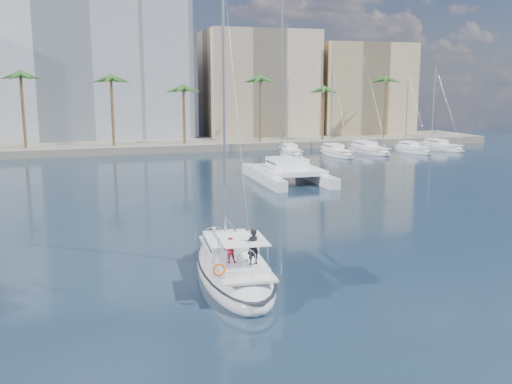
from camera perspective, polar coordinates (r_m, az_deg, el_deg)
name	(u,v)px	position (r m, az deg, el deg)	size (l,w,h in m)	color
ground	(252,256)	(35.77, -0.39, -6.37)	(160.00, 160.00, 0.00)	black
quay	(146,146)	(94.79, -10.98, 4.55)	(120.00, 14.00, 1.20)	gray
building_modern	(65,63)	(105.85, -18.58, 12.09)	(42.00, 16.00, 28.00)	silver
building_beige	(258,87)	(107.55, 0.23, 10.48)	(20.00, 14.00, 20.00)	#CBB392
building_tan_right	(360,92)	(113.27, 10.40, 9.81)	(18.00, 12.00, 18.00)	tan
palm_centre	(146,86)	(90.29, -10.93, 10.41)	(3.60, 3.60, 12.30)	brown
palm_right	(348,85)	(99.85, 9.20, 10.48)	(3.60, 3.60, 12.30)	brown
main_sloop	(233,268)	(31.69, -2.27, -7.63)	(4.64, 12.19, 17.74)	silver
catamaran	(287,170)	(62.98, 3.17, 2.21)	(7.08, 13.78, 19.70)	silver
seagull	(214,228)	(40.67, -4.25, -3.63)	(1.13, 0.49, 0.21)	silver
moored_yacht_a	(291,155)	(85.77, 3.49, 3.69)	(2.72, 9.35, 11.90)	silver
moored_yacht_b	(336,155)	(86.43, 8.00, 3.66)	(3.14, 10.78, 13.72)	silver
moored_yacht_c	(369,152)	(91.10, 11.20, 3.92)	(3.55, 12.21, 15.54)	silver
moored_yacht_d	(412,152)	(92.63, 15.34, 3.85)	(2.72, 9.35, 11.90)	silver
moored_yacht_e	(440,150)	(97.87, 17.95, 4.06)	(3.14, 10.78, 13.72)	silver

